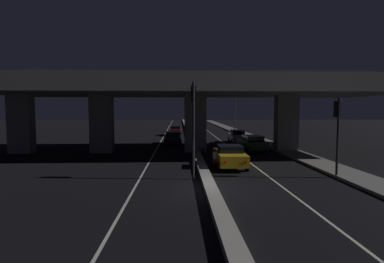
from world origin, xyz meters
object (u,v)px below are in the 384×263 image
object	(u,v)px
car_dark_green_second	(252,143)
motorcycle_blue_filtering_far	(198,137)
car_white_third	(237,136)
motorcycle_red_filtering_near	(215,159)
motorcycle_white_filtering_mid	(202,146)
traffic_light_left_of_median	(193,114)
car_dark_red_second_oncoming	(176,130)
traffic_light_right_of_median	(337,123)
street_lamp	(233,106)
car_taxi_yellow_lead	(230,156)
pedestrian_on_sidewalk	(287,140)
car_dark_blue_lead_oncoming	(173,138)

from	to	relation	value
car_dark_green_second	motorcycle_blue_filtering_far	distance (m)	9.46
car_white_third	motorcycle_blue_filtering_far	bearing A→B (deg)	77.91
motorcycle_red_filtering_near	car_dark_green_second	bearing A→B (deg)	-26.29
motorcycle_white_filtering_mid	motorcycle_blue_filtering_far	bearing A→B (deg)	-2.33
traffic_light_left_of_median	car_dark_red_second_oncoming	world-z (taller)	traffic_light_left_of_median
traffic_light_right_of_median	car_dark_red_second_oncoming	bearing A→B (deg)	108.52
street_lamp	car_taxi_yellow_lead	bearing A→B (deg)	-100.65
car_dark_green_second	motorcycle_white_filtering_mid	distance (m)	5.13
traffic_light_right_of_median	pedestrian_on_sidewalk	size ratio (longest dim) A/B	2.62
car_dark_blue_lead_oncoming	motorcycle_white_filtering_mid	size ratio (longest dim) A/B	2.42
car_dark_green_second	car_dark_red_second_oncoming	distance (m)	19.47
traffic_light_right_of_median	car_dark_blue_lead_oncoming	bearing A→B (deg)	120.14
motorcycle_red_filtering_near	car_dark_blue_lead_oncoming	bearing A→B (deg)	15.61
motorcycle_red_filtering_near	pedestrian_on_sidewalk	world-z (taller)	pedestrian_on_sidewalk
traffic_light_left_of_median	traffic_light_right_of_median	distance (m)	8.60
car_taxi_yellow_lead	motorcycle_blue_filtering_far	distance (m)	16.51
car_taxi_yellow_lead	motorcycle_white_filtering_mid	bearing A→B (deg)	11.06
traffic_light_left_of_median	car_white_third	bearing A→B (deg)	71.57
car_dark_blue_lead_oncoming	car_dark_red_second_oncoming	xyz separation A→B (m)	(0.19, 12.25, 0.01)
car_dark_blue_lead_oncoming	motorcycle_blue_filtering_far	bearing A→B (deg)	128.17
street_lamp	car_dark_red_second_oncoming	size ratio (longest dim) A/B	1.76
motorcycle_white_filtering_mid	pedestrian_on_sidewalk	distance (m)	8.47
car_dark_green_second	car_white_third	bearing A→B (deg)	-1.18
traffic_light_left_of_median	motorcycle_red_filtering_near	distance (m)	4.95
car_taxi_yellow_lead	car_white_third	size ratio (longest dim) A/B	1.14
car_dark_green_second	car_white_third	world-z (taller)	car_white_third
street_lamp	motorcycle_white_filtering_mid	distance (m)	27.14
car_dark_red_second_oncoming	motorcycle_white_filtering_mid	bearing A→B (deg)	9.94
car_dark_blue_lead_oncoming	pedestrian_on_sidewalk	distance (m)	12.79
car_dark_blue_lead_oncoming	car_dark_red_second_oncoming	world-z (taller)	car_dark_blue_lead_oncoming
street_lamp	motorcycle_red_filtering_near	distance (m)	34.49
car_taxi_yellow_lead	car_white_third	world-z (taller)	car_white_third
car_taxi_yellow_lead	pedestrian_on_sidewalk	xyz separation A→B (m)	(7.06, 8.10, 0.30)
motorcycle_red_filtering_near	motorcycle_blue_filtering_far	distance (m)	16.72
motorcycle_white_filtering_mid	street_lamp	bearing A→B (deg)	-17.41
traffic_light_left_of_median	car_taxi_yellow_lead	distance (m)	5.44
street_lamp	motorcycle_red_filtering_near	xyz separation A→B (m)	(-7.31, -33.45, -4.11)
car_dark_blue_lead_oncoming	motorcycle_white_filtering_mid	xyz separation A→B (m)	(2.95, -6.45, -0.15)
car_taxi_yellow_lead	car_dark_green_second	world-z (taller)	car_taxi_yellow_lead
car_white_third	car_dark_red_second_oncoming	distance (m)	13.29
motorcycle_blue_filtering_far	car_taxi_yellow_lead	bearing A→B (deg)	-174.33
car_dark_red_second_oncoming	car_dark_green_second	bearing A→B (deg)	25.20
traffic_light_left_of_median	motorcycle_red_filtering_near	size ratio (longest dim) A/B	3.20
car_dark_green_second	motorcycle_white_filtering_mid	bearing A→B (deg)	97.34
street_lamp	motorcycle_red_filtering_near	size ratio (longest dim) A/B	4.49
car_dark_blue_lead_oncoming	motorcycle_blue_filtering_far	world-z (taller)	car_dark_blue_lead_oncoming
car_white_third	motorcycle_red_filtering_near	size ratio (longest dim) A/B	2.33
traffic_light_left_of_median	motorcycle_white_filtering_mid	size ratio (longest dim) A/B	3.00
car_dark_red_second_oncoming	motorcycle_white_filtering_mid	distance (m)	18.90
car_taxi_yellow_lead	street_lamp	bearing A→B (deg)	-9.97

